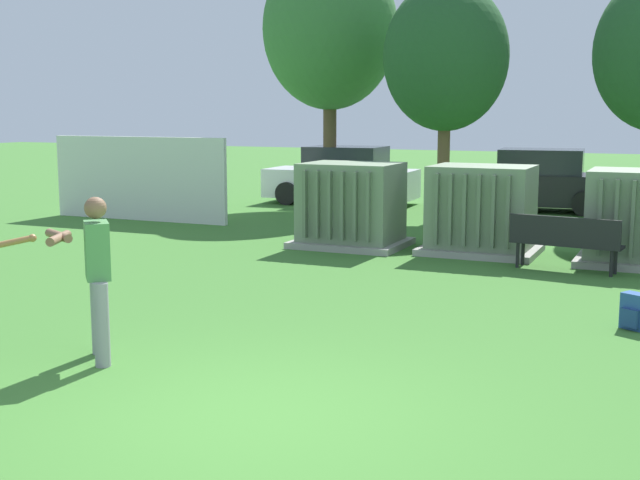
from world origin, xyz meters
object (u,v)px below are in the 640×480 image
object	(u,v)px
park_bench	(565,239)
parked_car_leftmost	(342,177)
transformer_west	(351,206)
batter	(92,270)
backpack	(635,312)
parked_car_left_of_center	(536,182)
transformer_mid_west	(481,211)

from	to	relation	value
park_bench	parked_car_leftmost	bearing A→B (deg)	132.44
transformer_west	batter	distance (m)	8.10
backpack	parked_car_left_of_center	bearing A→B (deg)	105.05
transformer_west	batter	xyz separation A→B (m)	(0.32, -8.09, 0.19)
parked_car_left_of_center	backpack	bearing A→B (deg)	-74.95
transformer_mid_west	parked_car_leftmost	size ratio (longest dim) A/B	0.49
transformer_west	transformer_mid_west	size ratio (longest dim) A/B	1.00
parked_car_left_of_center	batter	bearing A→B (deg)	-97.22
transformer_west	backpack	size ratio (longest dim) A/B	4.77
transformer_west	transformer_mid_west	distance (m)	2.50
transformer_west	backpack	distance (m)	7.05
batter	backpack	size ratio (longest dim) A/B	3.95
transformer_west	batter	bearing A→B (deg)	-87.72
transformer_mid_west	parked_car_left_of_center	bearing A→B (deg)	91.65
batter	transformer_mid_west	bearing A→B (deg)	75.41
transformer_west	parked_car_left_of_center	distance (m)	7.75
park_bench	batter	size ratio (longest dim) A/B	1.06
park_bench	parked_car_left_of_center	xyz separation A→B (m)	(-1.88, 8.40, 0.22)
park_bench	parked_car_leftmost	distance (m)	10.64
parked_car_leftmost	backpack	bearing A→B (deg)	-53.08
transformer_mid_west	batter	distance (m)	8.61
backpack	parked_car_leftmost	world-z (taller)	parked_car_leftmost
parked_car_leftmost	parked_car_left_of_center	bearing A→B (deg)	5.91
transformer_mid_west	park_bench	bearing A→B (deg)	-36.31
parked_car_leftmost	parked_car_left_of_center	size ratio (longest dim) A/B	0.99
batter	backpack	bearing A→B (deg)	35.51
parked_car_leftmost	transformer_west	bearing A→B (deg)	-66.31
park_bench	batter	bearing A→B (deg)	-118.43
transformer_west	parked_car_left_of_center	world-z (taller)	same
batter	parked_car_leftmost	bearing A→B (deg)	102.57
transformer_mid_west	parked_car_leftmost	distance (m)	8.60
park_bench	backpack	world-z (taller)	park_bench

